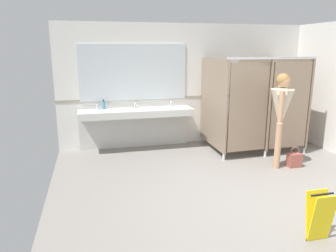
{
  "coord_description": "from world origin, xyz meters",
  "views": [
    {
      "loc": [
        -2.21,
        -3.78,
        2.13
      ],
      "look_at": [
        -1.07,
        0.91,
        0.95
      ],
      "focal_mm": 34.31,
      "sensor_mm": 36.0,
      "label": 1
    }
  ],
  "objects": [
    {
      "name": "ground_plane",
      "position": [
        0.0,
        0.0,
        -0.05
      ],
      "size": [
        5.86,
        6.77,
        0.1
      ],
      "primitive_type": "cube",
      "color": "gray"
    },
    {
      "name": "wall_back",
      "position": [
        0.0,
        3.15,
        1.32
      ],
      "size": [
        5.86,
        0.12,
        2.65
      ],
      "primitive_type": "cube",
      "color": "silver",
      "rests_on": "ground_plane"
    },
    {
      "name": "wall_back_tile_band",
      "position": [
        0.0,
        3.08,
        1.05
      ],
      "size": [
        5.86,
        0.01,
        0.06
      ],
      "primitive_type": "cube",
      "color": "#9E937F",
      "rests_on": "wall_back"
    },
    {
      "name": "vanity_counter",
      "position": [
        -1.3,
        2.87,
        0.65
      ],
      "size": [
        2.38,
        0.57,
        0.99
      ],
      "color": "silver",
      "rests_on": "ground_plane"
    },
    {
      "name": "mirror_panel",
      "position": [
        -1.3,
        3.07,
        1.62
      ],
      "size": [
        2.28,
        0.02,
        1.18
      ],
      "primitive_type": "cube",
      "color": "silver",
      "rests_on": "wall_back"
    },
    {
      "name": "bathroom_stalls",
      "position": [
        1.13,
        2.18,
        1.03
      ],
      "size": [
        1.85,
        1.41,
        1.96
      ],
      "color": "#84705B",
      "rests_on": "ground_plane"
    },
    {
      "name": "person_standing",
      "position": [
        1.05,
        1.17,
        1.08
      ],
      "size": [
        0.56,
        0.56,
        1.7
      ],
      "color": "tan",
      "rests_on": "ground_plane"
    },
    {
      "name": "handbag",
      "position": [
        1.35,
        1.08,
        0.14
      ],
      "size": [
        0.24,
        0.15,
        0.39
      ],
      "color": "#934C42",
      "rests_on": "ground_plane"
    },
    {
      "name": "soap_dispenser",
      "position": [
        -1.96,
        2.95,
        0.97
      ],
      "size": [
        0.07,
        0.07,
        0.2
      ],
      "color": "teal",
      "rests_on": "vanity_counter"
    },
    {
      "name": "wet_floor_sign",
      "position": [
        0.21,
        -1.02,
        0.3
      ],
      "size": [
        0.28,
        0.19,
        0.57
      ],
      "color": "yellow",
      "rests_on": "ground_plane"
    }
  ]
}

